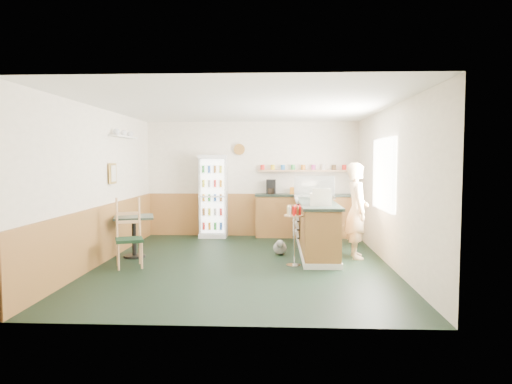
# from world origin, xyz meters

# --- Properties ---
(ground) EXTENTS (6.00, 6.00, 0.00)m
(ground) POSITION_xyz_m (0.00, 0.00, 0.00)
(ground) COLOR black
(ground) RESTS_ON ground
(room_envelope) EXTENTS (5.04, 6.02, 2.72)m
(room_envelope) POSITION_xyz_m (-0.23, 0.73, 1.52)
(room_envelope) COLOR #F2E5CE
(room_envelope) RESTS_ON ground
(service_counter) EXTENTS (0.68, 3.01, 1.01)m
(service_counter) POSITION_xyz_m (1.35, 1.07, 0.46)
(service_counter) COLOR #A76D36
(service_counter) RESTS_ON ground
(back_counter) EXTENTS (2.24, 0.42, 1.69)m
(back_counter) POSITION_xyz_m (1.19, 2.80, 0.55)
(back_counter) COLOR #A76D36
(back_counter) RESTS_ON ground
(drinks_fridge) EXTENTS (0.63, 0.53, 1.92)m
(drinks_fridge) POSITION_xyz_m (-0.89, 2.74, 0.96)
(drinks_fridge) COLOR silver
(drinks_fridge) RESTS_ON ground
(display_case) EXTENTS (0.82, 0.43, 0.47)m
(display_case) POSITION_xyz_m (1.35, 1.57, 1.24)
(display_case) COLOR silver
(display_case) RESTS_ON service_counter
(cash_register) EXTENTS (0.37, 0.39, 0.21)m
(cash_register) POSITION_xyz_m (1.35, 0.17, 1.11)
(cash_register) COLOR beige
(cash_register) RESTS_ON service_counter
(shopkeeper) EXTENTS (0.43, 0.59, 1.75)m
(shopkeeper) POSITION_xyz_m (2.05, 0.57, 0.88)
(shopkeeper) COLOR tan
(shopkeeper) RESTS_ON ground
(condiment_stand) EXTENTS (0.33, 0.33, 1.02)m
(condiment_stand) POSITION_xyz_m (0.88, -0.12, 0.69)
(condiment_stand) COLOR silver
(condiment_stand) RESTS_ON ground
(newspaper_rack) EXTENTS (0.09, 0.41, 0.82)m
(newspaper_rack) POSITION_xyz_m (0.99, 1.37, 0.64)
(newspaper_rack) COLOR black
(newspaper_rack) RESTS_ON ground
(cafe_table) EXTENTS (0.87, 0.87, 0.77)m
(cafe_table) POSITION_xyz_m (-2.05, 0.43, 0.54)
(cafe_table) COLOR black
(cafe_table) RESTS_ON ground
(cafe_chair) EXTENTS (0.56, 0.57, 1.16)m
(cafe_chair) POSITION_xyz_m (-1.88, -0.25, 0.61)
(cafe_chair) COLOR black
(cafe_chair) RESTS_ON ground
(dog_doorstop) EXTENTS (0.25, 0.33, 0.30)m
(dog_doorstop) POSITION_xyz_m (0.65, 0.78, 0.14)
(dog_doorstop) COLOR gray
(dog_doorstop) RESTS_ON ground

